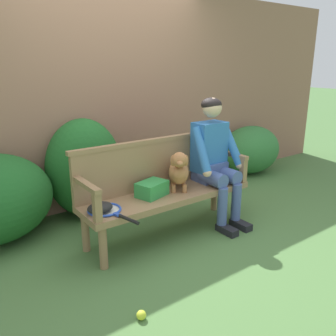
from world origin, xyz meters
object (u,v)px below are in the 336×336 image
at_px(person_seated, 214,156).
at_px(tennis_racket, 106,211).
at_px(tennis_ball, 141,315).
at_px(sports_bag, 152,189).
at_px(garden_bench, 168,198).
at_px(dog_on_bench, 179,170).
at_px(baseball_glove, 100,208).

relative_size(person_seated, tennis_racket, 2.26).
bearing_deg(person_seated, tennis_ball, -148.99).
bearing_deg(sports_bag, tennis_ball, -127.57).
bearing_deg(sports_bag, tennis_racket, -171.62).
distance_m(garden_bench, tennis_racket, 0.69).
relative_size(person_seated, sports_bag, 4.68).
bearing_deg(garden_bench, tennis_ball, -134.49).
relative_size(dog_on_bench, tennis_ball, 6.25).
relative_size(garden_bench, baseball_glove, 7.92).
xyz_separation_m(baseball_glove, tennis_ball, (-0.13, -0.84, -0.45)).
relative_size(garden_bench, person_seated, 1.33).
bearing_deg(tennis_ball, baseball_glove, 81.13).
bearing_deg(sports_bag, garden_bench, -7.44).
height_order(garden_bench, baseball_glove, baseball_glove).
height_order(garden_bench, tennis_ball, garden_bench).
height_order(tennis_racket, sports_bag, sports_bag).
bearing_deg(tennis_ball, tennis_racket, 77.54).
xyz_separation_m(garden_bench, tennis_ball, (-0.87, -0.88, -0.35)).
distance_m(garden_bench, person_seated, 0.67).
height_order(dog_on_bench, baseball_glove, dog_on_bench).
xyz_separation_m(tennis_racket, sports_bag, (0.51, 0.08, 0.06)).
distance_m(tennis_racket, tennis_ball, 0.95).
bearing_deg(baseball_glove, tennis_ball, -98.98).
distance_m(baseball_glove, sports_bag, 0.57).
xyz_separation_m(baseball_glove, sports_bag, (0.57, 0.07, 0.03)).
relative_size(sports_bag, tennis_ball, 4.24).
bearing_deg(garden_bench, tennis_racket, -175.55).
relative_size(garden_bench, tennis_racket, 3.00).
height_order(tennis_racket, tennis_ball, tennis_racket).
height_order(dog_on_bench, tennis_ball, dog_on_bench).
bearing_deg(person_seated, tennis_racket, -178.00).
xyz_separation_m(tennis_racket, baseball_glove, (-0.05, 0.01, 0.04)).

